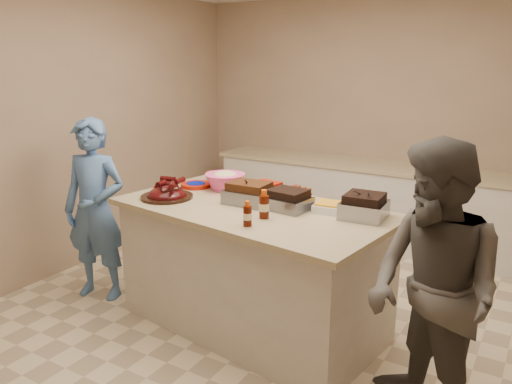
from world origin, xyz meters
The scene contains 19 objects.
room centered at (0.00, 0.00, 0.00)m, with size 4.50×5.00×2.70m, color #9C8369, non-canonical shape.
back_counter centered at (0.00, 2.20, 0.45)m, with size 3.60×0.64×0.90m, color beige, non-canonical shape.
island centered at (-0.13, -0.06, 0.00)m, with size 2.03×1.07×0.96m, color beige, non-canonical shape.
rib_platter centered at (-0.82, -0.20, 0.96)m, with size 0.41×0.41×0.16m, color #43090A, non-canonical shape.
pulled_pork_tray centered at (-0.20, 0.01, 0.96)m, with size 0.34×0.26×0.10m, color #47230F.
brisket_tray centered at (0.12, 0.02, 0.96)m, with size 0.30×0.25×0.09m, color black.
roasting_pan centered at (0.66, 0.11, 0.96)m, with size 0.29×0.29×0.12m, color gray.
coleslaw_bowl centered at (-0.58, 0.25, 0.96)m, with size 0.33×0.33×0.23m, color #F14B99, non-canonical shape.
sausage_plate centered at (0.04, 0.29, 0.96)m, with size 0.31×0.31×0.05m, color silver.
mac_cheese_dish centered at (0.43, 0.13, 0.96)m, with size 0.27×0.20×0.07m, color gold.
bbq_bottle_a centered at (0.07, -0.44, 0.96)m, with size 0.06×0.06×0.17m, color #3D0D02.
bbq_bottle_b centered at (0.08, -0.25, 0.96)m, with size 0.07×0.07×0.20m, color #3D0D02.
mustard_bottle centered at (-0.21, 0.05, 0.96)m, with size 0.04×0.04×0.12m, color #FFAB09.
sauce_bowl centered at (-0.17, 0.14, 0.96)m, with size 0.15×0.05×0.15m, color silver.
plate_stack_large centered at (-0.85, 0.20, 0.96)m, with size 0.26×0.26×0.03m, color #931606.
plate_stack_small centered at (-1.00, -0.02, 0.96)m, with size 0.20×0.20×0.03m, color #931606.
plastic_cup centered at (-0.86, 0.44, 0.96)m, with size 0.09×0.09×0.09m, color #963D18.
basket_stack centered at (-0.21, 0.29, 0.96)m, with size 0.21×0.16×0.10m, color #931606.
guest_blue centered at (-1.54, -0.30, 0.00)m, with size 0.57×1.55×0.37m, color #4972AC.
Camera 1 is at (1.71, -3.04, 2.00)m, focal length 35.00 mm.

